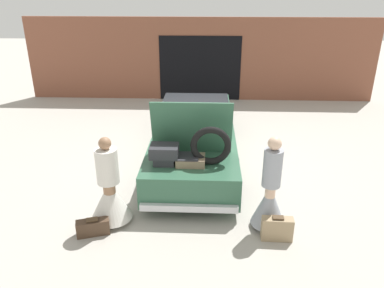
{
  "coord_description": "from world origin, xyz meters",
  "views": [
    {
      "loc": [
        0.3,
        -8.12,
        3.84
      ],
      "look_at": [
        0.0,
        -1.45,
        0.95
      ],
      "focal_mm": 35.0,
      "sensor_mm": 36.0,
      "label": 1
    }
  ],
  "objects_px": {
    "suitcase_beside_right_person": "(277,229)",
    "suitcase_beside_left_person": "(93,227)",
    "car": "(195,134)",
    "person_right": "(270,197)",
    "person_left": "(110,193)"
  },
  "relations": [
    {
      "from": "suitcase_beside_right_person",
      "to": "person_right",
      "type": "bearing_deg",
      "value": 107.03
    },
    {
      "from": "person_right",
      "to": "suitcase_beside_right_person",
      "type": "xyz_separation_m",
      "value": [
        0.1,
        -0.33,
        -0.39
      ]
    },
    {
      "from": "person_left",
      "to": "suitcase_beside_left_person",
      "type": "bearing_deg",
      "value": -32.7
    },
    {
      "from": "car",
      "to": "person_right",
      "type": "relative_size",
      "value": 3.23
    },
    {
      "from": "person_right",
      "to": "suitcase_beside_right_person",
      "type": "bearing_deg",
      "value": -154.64
    },
    {
      "from": "person_left",
      "to": "person_right",
      "type": "bearing_deg",
      "value": 84.54
    },
    {
      "from": "person_left",
      "to": "car",
      "type": "bearing_deg",
      "value": 149.24
    },
    {
      "from": "suitcase_beside_left_person",
      "to": "person_right",
      "type": "bearing_deg",
      "value": 6.67
    },
    {
      "from": "person_right",
      "to": "car",
      "type": "bearing_deg",
      "value": 34.43
    },
    {
      "from": "person_right",
      "to": "suitcase_beside_left_person",
      "type": "xyz_separation_m",
      "value": [
        -2.9,
        -0.34,
        -0.46
      ]
    },
    {
      "from": "car",
      "to": "suitcase_beside_left_person",
      "type": "bearing_deg",
      "value": -116.82
    },
    {
      "from": "person_right",
      "to": "person_left",
      "type": "bearing_deg",
      "value": 97.07
    },
    {
      "from": "person_right",
      "to": "suitcase_beside_right_person",
      "type": "relative_size",
      "value": 3.29
    },
    {
      "from": "car",
      "to": "suitcase_beside_left_person",
      "type": "xyz_separation_m",
      "value": [
        -1.56,
        -3.08,
        -0.44
      ]
    },
    {
      "from": "suitcase_beside_right_person",
      "to": "suitcase_beside_left_person",
      "type": "bearing_deg",
      "value": -179.81
    }
  ]
}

